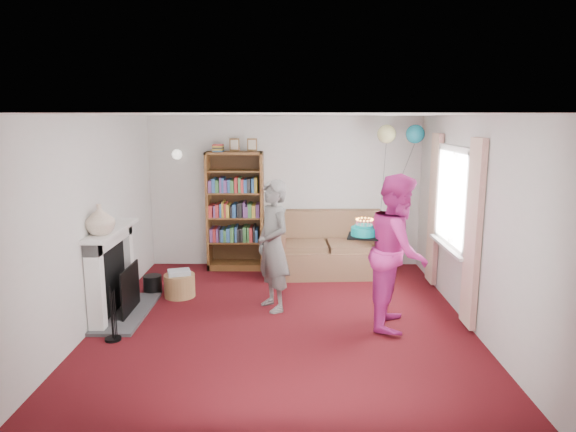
{
  "coord_description": "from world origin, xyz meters",
  "views": [
    {
      "loc": [
        0.11,
        -5.98,
        2.47
      ],
      "look_at": [
        0.07,
        0.6,
        1.2
      ],
      "focal_mm": 32.0,
      "sensor_mm": 36.0,
      "label": 1
    }
  ],
  "objects_px": {
    "person_striped": "(273,246)",
    "birthday_cake": "(364,231)",
    "sofa": "(326,250)",
    "person_magenta": "(398,251)",
    "bookcase": "(236,212)"
  },
  "relations": [
    {
      "from": "person_striped",
      "to": "birthday_cake",
      "type": "relative_size",
      "value": 4.46
    },
    {
      "from": "person_striped",
      "to": "birthday_cake",
      "type": "height_order",
      "value": "person_striped"
    },
    {
      "from": "person_magenta",
      "to": "birthday_cake",
      "type": "height_order",
      "value": "person_magenta"
    },
    {
      "from": "person_striped",
      "to": "sofa",
      "type": "bearing_deg",
      "value": 125.66
    },
    {
      "from": "bookcase",
      "to": "birthday_cake",
      "type": "bearing_deg",
      "value": -52.0
    },
    {
      "from": "sofa",
      "to": "person_magenta",
      "type": "bearing_deg",
      "value": -75.4
    },
    {
      "from": "person_striped",
      "to": "birthday_cake",
      "type": "bearing_deg",
      "value": 41.36
    },
    {
      "from": "person_magenta",
      "to": "birthday_cake",
      "type": "bearing_deg",
      "value": 87.55
    },
    {
      "from": "bookcase",
      "to": "person_striped",
      "type": "relative_size",
      "value": 1.26
    },
    {
      "from": "bookcase",
      "to": "person_magenta",
      "type": "relative_size",
      "value": 1.17
    },
    {
      "from": "sofa",
      "to": "birthday_cake",
      "type": "relative_size",
      "value": 4.8
    },
    {
      "from": "birthday_cake",
      "to": "person_magenta",
      "type": "bearing_deg",
      "value": -16.56
    },
    {
      "from": "bookcase",
      "to": "birthday_cake",
      "type": "relative_size",
      "value": 5.62
    },
    {
      "from": "person_striped",
      "to": "person_magenta",
      "type": "xyz_separation_m",
      "value": [
        1.49,
        -0.52,
        0.07
      ]
    },
    {
      "from": "sofa",
      "to": "birthday_cake",
      "type": "height_order",
      "value": "birthday_cake"
    }
  ]
}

